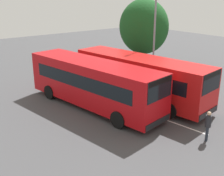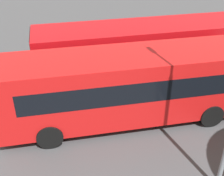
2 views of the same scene
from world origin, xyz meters
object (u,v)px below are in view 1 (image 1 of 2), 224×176
Objects in this scene: bus_center_left at (140,77)px; depot_tree at (144,27)px; street_lamp at (153,34)px; bus_far_left at (93,82)px; pedestrian at (208,124)px.

depot_tree is at bearing 127.16° from bus_center_left.
depot_tree is at bearing -143.97° from street_lamp.
bus_far_left is 1.59× the size of depot_tree.
street_lamp is at bearing 94.31° from bus_far_left.
street_lamp is (-1.66, 7.34, 2.48)m from bus_far_left.
bus_center_left is 6.55× the size of pedestrian.
street_lamp reaches higher than bus_center_left.
bus_far_left is 7.92m from street_lamp.
bus_far_left is 1.51× the size of street_lamp.
bus_center_left is at bearing -33.07° from pedestrian.
street_lamp is 1.05× the size of depot_tree.
bus_far_left is 11.74m from depot_tree.
bus_center_left is at bearing 14.14° from street_lamp.
street_lamp reaches higher than depot_tree.
bus_far_left and bus_center_left have the same top height.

